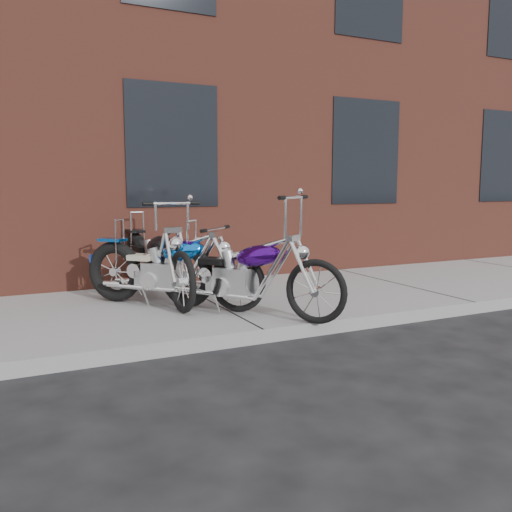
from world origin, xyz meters
TOP-DOWN VIEW (x-y plane):
  - ground at (0.00, 0.00)m, footprint 120.00×120.00m
  - sidewalk at (0.00, 1.50)m, footprint 22.00×3.00m
  - building_brick at (0.00, 8.00)m, footprint 22.00×10.00m
  - chopper_purple at (0.08, 0.71)m, footprint 1.49×2.05m
  - chopper_blue at (-0.55, 1.49)m, footprint 1.75×1.81m
  - chopper_third at (-0.57, 2.01)m, footprint 0.61×2.52m

SIDE VIEW (x-z plane):
  - ground at x=0.00m, z-range 0.00..0.00m
  - sidewalk at x=0.00m, z-range 0.00..0.15m
  - chopper_blue at x=-0.55m, z-range 0.06..1.10m
  - chopper_purple at x=0.08m, z-range -0.09..1.27m
  - chopper_third at x=-0.57m, z-range -0.03..1.24m
  - building_brick at x=0.00m, z-range 0.00..8.00m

